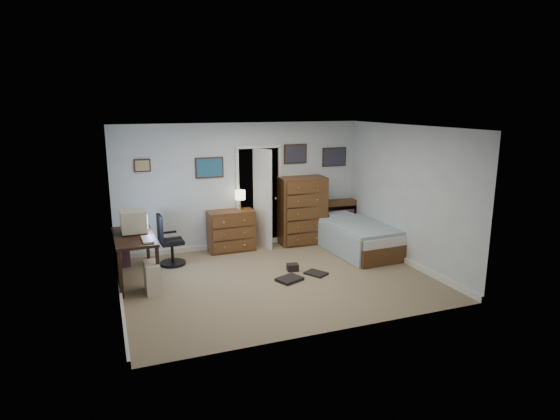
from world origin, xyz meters
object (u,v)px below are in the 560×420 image
object	(u,v)px
computer_desk	(128,247)
office_chair	(169,246)
tall_dresser	(302,210)
bed	(356,237)
low_dresser	(231,231)

from	to	relation	value
computer_desk	office_chair	bearing A→B (deg)	39.03
office_chair	computer_desk	bearing A→B (deg)	-143.49
office_chair	tall_dresser	size ratio (longest dim) A/B	0.68
bed	low_dresser	bearing A→B (deg)	154.87
computer_desk	bed	world-z (taller)	computer_desk
computer_desk	office_chair	distance (m)	0.97
bed	office_chair	bearing A→B (deg)	169.50
office_chair	bed	bearing A→B (deg)	-11.82
computer_desk	low_dresser	world-z (taller)	low_dresser
tall_dresser	low_dresser	bearing A→B (deg)	-177.39
tall_dresser	bed	bearing A→B (deg)	-46.38
bed	tall_dresser	bearing A→B (deg)	127.47
low_dresser	bed	size ratio (longest dim) A/B	0.47
low_dresser	office_chair	bearing A→B (deg)	-159.16
computer_desk	low_dresser	xyz separation A→B (m)	(1.99, 1.06, -0.20)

